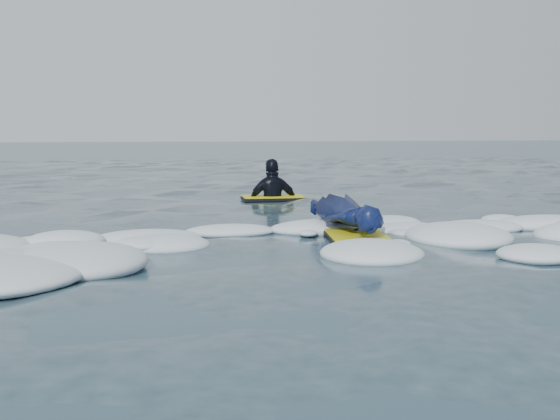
% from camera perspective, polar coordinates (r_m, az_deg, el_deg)
% --- Properties ---
extents(ground, '(120.00, 120.00, 0.00)m').
position_cam_1_polar(ground, '(6.26, -5.44, -4.45)').
color(ground, '#1C3144').
rests_on(ground, ground).
extents(foam_band, '(12.00, 3.10, 0.30)m').
position_cam_1_polar(foam_band, '(7.27, -6.20, -2.90)').
color(foam_band, white).
rests_on(foam_band, ground).
extents(prone_woman_unit, '(0.75, 1.70, 0.44)m').
position_cam_1_polar(prone_woman_unit, '(7.81, 5.65, -0.57)').
color(prone_woman_unit, black).
rests_on(prone_woman_unit, ground).
extents(waiting_rider_unit, '(1.03, 0.57, 1.55)m').
position_cam_1_polar(waiting_rider_unit, '(11.76, -0.57, 0.45)').
color(waiting_rider_unit, black).
rests_on(waiting_rider_unit, ground).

